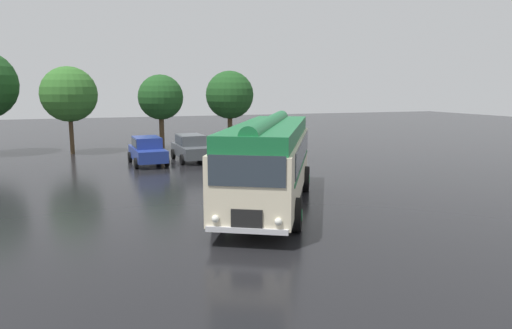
{
  "coord_description": "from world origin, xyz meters",
  "views": [
    {
      "loc": [
        -5.5,
        -16.63,
        4.51
      ],
      "look_at": [
        0.85,
        1.02,
        1.4
      ],
      "focal_mm": 32.0,
      "sensor_mm": 36.0,
      "label": 1
    }
  ],
  "objects_px": {
    "vintage_bus": "(269,158)",
    "car_mid_left": "(191,148)",
    "car_far_right": "(273,144)",
    "car_near_left": "(147,150)",
    "car_mid_right": "(232,146)"
  },
  "relations": [
    {
      "from": "vintage_bus",
      "to": "car_mid_left",
      "type": "xyz_separation_m",
      "value": [
        -0.53,
        12.21,
        -1.05
      ]
    },
    {
      "from": "vintage_bus",
      "to": "car_far_right",
      "type": "relative_size",
      "value": 2.28
    },
    {
      "from": "car_near_left",
      "to": "car_far_right",
      "type": "bearing_deg",
      "value": 4.3
    },
    {
      "from": "vintage_bus",
      "to": "car_near_left",
      "type": "xyz_separation_m",
      "value": [
        -3.29,
        11.76,
        -1.05
      ]
    },
    {
      "from": "vintage_bus",
      "to": "car_far_right",
      "type": "distance_m",
      "value": 13.44
    },
    {
      "from": "car_near_left",
      "to": "car_mid_right",
      "type": "relative_size",
      "value": 1.02
    },
    {
      "from": "car_near_left",
      "to": "car_mid_right",
      "type": "height_order",
      "value": "same"
    },
    {
      "from": "vintage_bus",
      "to": "car_mid_right",
      "type": "xyz_separation_m",
      "value": [
        2.19,
        12.19,
        -1.05
      ]
    },
    {
      "from": "car_mid_right",
      "to": "car_far_right",
      "type": "height_order",
      "value": "same"
    },
    {
      "from": "car_mid_right",
      "to": "car_far_right",
      "type": "relative_size",
      "value": 0.96
    },
    {
      "from": "car_near_left",
      "to": "vintage_bus",
      "type": "bearing_deg",
      "value": -74.38
    },
    {
      "from": "car_far_right",
      "to": "vintage_bus",
      "type": "bearing_deg",
      "value": -112.43
    },
    {
      "from": "car_mid_left",
      "to": "car_near_left",
      "type": "bearing_deg",
      "value": -170.58
    },
    {
      "from": "car_near_left",
      "to": "car_far_right",
      "type": "distance_m",
      "value": 8.42
    },
    {
      "from": "car_far_right",
      "to": "car_mid_left",
      "type": "bearing_deg",
      "value": -178.23
    }
  ]
}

